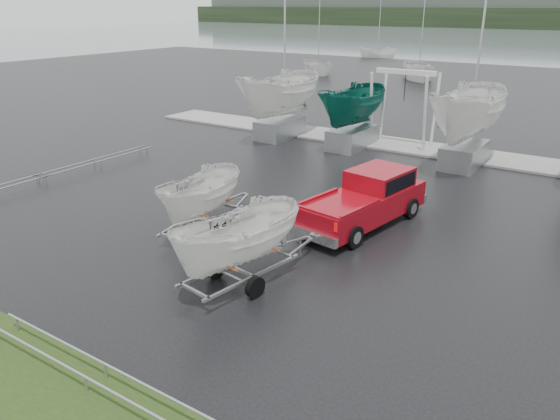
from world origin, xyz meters
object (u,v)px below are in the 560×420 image
object	(u,v)px
pickup_truck	(368,197)
trailer_hitched	(237,193)
trailer_parked	(199,160)
boat_hoist	(404,97)

from	to	relation	value
pickup_truck	trailer_hitched	world-z (taller)	trailer_hitched
trailer_hitched	trailer_parked	size ratio (longest dim) A/B	1.06
pickup_truck	trailer_parked	distance (m)	6.05
trailer_hitched	boat_hoist	bearing A→B (deg)	106.35
pickup_truck	boat_hoist	bearing A→B (deg)	115.02
pickup_truck	trailer_hitched	xyz separation A→B (m)	(-0.95, -6.20, 1.75)
trailer_hitched	boat_hoist	distance (m)	17.61
pickup_truck	boat_hoist	size ratio (longest dim) A/B	1.41
pickup_truck	trailer_hitched	bearing A→B (deg)	-90.00
trailer_hitched	pickup_truck	bearing A→B (deg)	90.00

